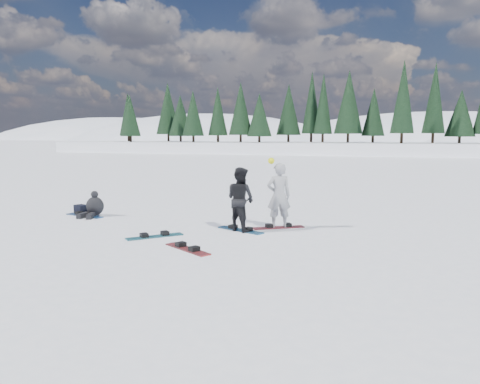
% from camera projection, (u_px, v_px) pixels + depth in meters
% --- Properties ---
extents(ground, '(420.00, 420.00, 0.00)m').
position_uv_depth(ground, '(233.00, 237.00, 12.24)').
color(ground, white).
rests_on(ground, ground).
extents(alpine_backdrop, '(412.50, 227.00, 53.20)m').
position_uv_depth(alpine_backdrop, '(352.00, 174.00, 196.07)').
color(alpine_backdrop, white).
rests_on(alpine_backdrop, ground).
extents(snowboarder_woman, '(0.80, 0.68, 2.02)m').
position_uv_depth(snowboarder_woman, '(279.00, 195.00, 13.28)').
color(snowboarder_woman, '#A3A3A9').
rests_on(snowboarder_woman, ground).
extents(snowboarder_man, '(1.07, 0.98, 1.78)m').
position_uv_depth(snowboarder_man, '(240.00, 199.00, 12.93)').
color(snowboarder_man, black).
rests_on(snowboarder_man, ground).
extents(seated_rider, '(0.69, 1.04, 0.83)m').
position_uv_depth(seated_rider, '(94.00, 206.00, 15.32)').
color(seated_rider, black).
rests_on(seated_rider, ground).
extents(gear_bag, '(0.53, 0.45, 0.30)m').
position_uv_depth(gear_bag, '(81.00, 209.00, 15.80)').
color(gear_bag, black).
rests_on(gear_bag, ground).
extents(snowboard_woman, '(1.42, 1.02, 0.03)m').
position_uv_depth(snowboard_woman, '(278.00, 228.00, 13.40)').
color(snowboard_woman, maroon).
rests_on(snowboard_woman, ground).
extents(snowboard_man, '(1.48, 0.87, 0.03)m').
position_uv_depth(snowboard_man, '(240.00, 230.00, 13.04)').
color(snowboard_man, '#175883').
rests_on(snowboard_man, ground).
extents(snowboard_loose_c, '(1.52, 0.63, 0.03)m').
position_uv_depth(snowboard_loose_c, '(85.00, 216.00, 15.36)').
color(snowboard_loose_c, navy).
rests_on(snowboard_loose_c, ground).
extents(snowboard_loose_a, '(1.24, 1.28, 0.03)m').
position_uv_depth(snowboard_loose_a, '(155.00, 237.00, 12.22)').
color(snowboard_loose_a, '#156877').
rests_on(snowboard_loose_a, ground).
extents(snowboard_loose_b, '(1.42, 1.03, 0.03)m').
position_uv_depth(snowboard_loose_b, '(187.00, 249.00, 10.88)').
color(snowboard_loose_b, maroon).
rests_on(snowboard_loose_b, ground).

